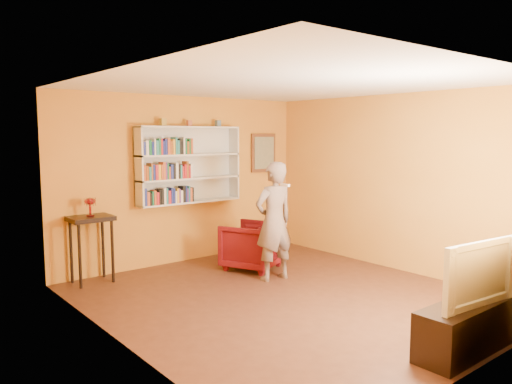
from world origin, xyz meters
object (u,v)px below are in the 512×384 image
Objects in this scene: ruby_lustre at (90,203)px; tv_cabinet at (468,327)px; bookshelf at (187,165)px; armchair at (252,246)px; console_table at (91,228)px; television at (471,271)px; person at (274,221)px.

ruby_lustre is 4.99m from tv_cabinet.
armchair is at bearing -62.91° from bookshelf.
bookshelf is 1.87m from console_table.
console_table is 1.18× the size of armchair.
person is at bearing 93.46° from television.
armchair is 0.47× the size of person.
tv_cabinet is at bearing -174.09° from television.
console_table is at bearing 113.49° from tv_cabinet.
person reaches higher than tv_cabinet.
person is at bearing 55.90° from armchair.
television reaches higher than tv_cabinet.
person reaches higher than console_table.
bookshelf is at bearing 93.36° from tv_cabinet.
armchair is at bearing -95.26° from person.
person is (2.08, -1.51, -0.28)m from ruby_lustre.
bookshelf is 4.86m from tv_cabinet.
console_table is 2.57m from person.
armchair is (2.20, -0.85, -0.42)m from console_table.
ruby_lustre is at bearing 113.49° from tv_cabinet.
bookshelf reaches higher than person.
ruby_lustre reaches higher than console_table.
ruby_lustre is at bearing -45.24° from armchair.
ruby_lustre is (-1.68, -0.16, -0.46)m from bookshelf.
person reaches higher than armchair.
console_table is 3.67× the size of ruby_lustre.
tv_cabinet is at bearing -66.51° from ruby_lustre.
ruby_lustre is at bearing 119.41° from television.
television is at bearing 0.00° from tv_cabinet.
person is at bearing -35.89° from ruby_lustre.
bookshelf reaches higher than television.
bookshelf is 1.90× the size of console_table.
tv_cabinet is (-0.13, -2.99, -0.61)m from person.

